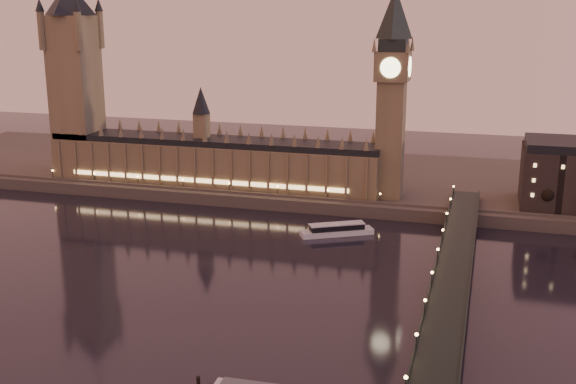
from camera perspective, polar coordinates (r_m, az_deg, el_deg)
name	(u,v)px	position (r m, az deg, el deg)	size (l,w,h in m)	color
ground	(194,284)	(270.84, -7.41, -7.24)	(700.00, 700.00, 0.00)	black
far_embankment	(357,179)	(413.07, 5.48, 1.01)	(560.00, 130.00, 6.00)	#423D35
palace_of_westminster	(213,155)	(386.56, -5.96, 2.89)	(180.00, 26.62, 52.00)	brown
victoria_tower	(74,68)	(416.37, -16.53, 9.36)	(31.68, 31.68, 118.00)	brown
big_ben	(392,81)	(355.95, 8.24, 8.68)	(17.68, 17.68, 104.00)	brown
westminster_bridge	(448,297)	(249.14, 12.52, -8.13)	(13.20, 260.00, 15.30)	black
bare_tree_0	(549,196)	(350.74, 19.94, -0.32)	(5.86, 5.86, 11.92)	black
cruise_boat_a	(337,230)	(323.52, 3.88, -3.00)	(32.16, 22.11, 5.25)	silver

